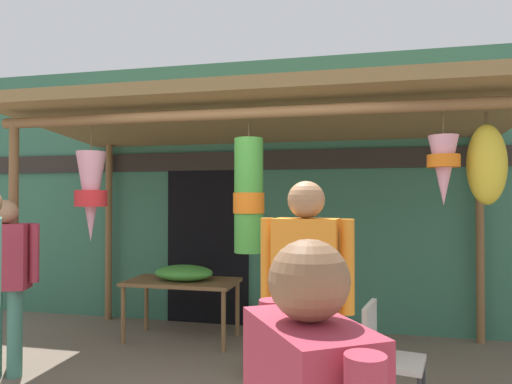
# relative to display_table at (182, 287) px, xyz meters

# --- Properties ---
(shop_facade) EXTENTS (12.69, 0.29, 3.41)m
(shop_facade) POSITION_rel_display_table_xyz_m (0.99, 0.87, 1.09)
(shop_facade) COLOR #387056
(shop_facade) RESTS_ON ground_plane
(market_stall_canopy) EXTENTS (5.13, 2.24, 2.63)m
(market_stall_canopy) POSITION_rel_display_table_xyz_m (1.04, -0.36, 1.71)
(market_stall_canopy) COLOR brown
(market_stall_canopy) RESTS_ON ground_plane
(display_table) EXTENTS (1.27, 0.67, 0.68)m
(display_table) POSITION_rel_display_table_xyz_m (0.00, 0.00, 0.00)
(display_table) COLOR brown
(display_table) RESTS_ON ground_plane
(flower_heap_on_table) EXTENTS (0.68, 0.48, 0.18)m
(flower_heap_on_table) POSITION_rel_display_table_xyz_m (0.04, -0.02, 0.16)
(flower_heap_on_table) COLOR green
(flower_heap_on_table) RESTS_ON display_table
(folding_chair) EXTENTS (0.48, 0.48, 0.84)m
(folding_chair) POSITION_rel_display_table_xyz_m (2.16, -1.47, -0.11)
(folding_chair) COLOR beige
(folding_chair) RESTS_ON ground_plane
(wicker_basket_by_table) EXTENTS (0.39, 0.39, 0.22)m
(wicker_basket_by_table) POSITION_rel_display_table_xyz_m (1.15, -0.89, -0.50)
(wicker_basket_by_table) COLOR brown
(wicker_basket_by_table) RESTS_ON ground_plane
(vendor_in_orange) EXTENTS (0.59, 0.26, 1.73)m
(vendor_in_orange) POSITION_rel_display_table_xyz_m (1.66, -2.09, 0.42)
(vendor_in_orange) COLOR #B23347
(vendor_in_orange) RESTS_ON ground_plane
(customer_foreground) EXTENTS (0.57, 0.33, 1.61)m
(customer_foreground) POSITION_rel_display_table_xyz_m (-1.16, -1.38, 0.34)
(customer_foreground) COLOR #4C8E7A
(customer_foreground) RESTS_ON ground_plane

